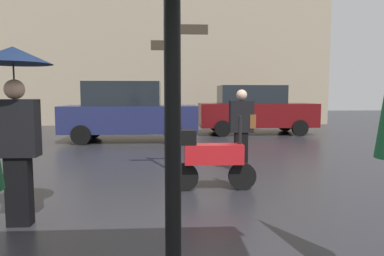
{
  "coord_description": "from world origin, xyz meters",
  "views": [
    {
      "loc": [
        0.25,
        -2.97,
        1.6
      ],
      "look_at": [
        0.65,
        3.9,
        0.93
      ],
      "focal_mm": 33.08,
      "sensor_mm": 36.0,
      "label": 1
    }
  ],
  "objects_px": {
    "street_signpost": "(179,80)",
    "parked_car_left": "(129,111)",
    "parked_car_right": "(255,109)",
    "pedestrian_with_bag": "(242,125)",
    "pedestrian_with_umbrella": "(15,96)",
    "parked_scooter": "(211,157)"
  },
  "relations": [
    {
      "from": "pedestrian_with_bag",
      "to": "street_signpost",
      "type": "relative_size",
      "value": 0.55
    },
    {
      "from": "pedestrian_with_bag",
      "to": "parked_car_left",
      "type": "height_order",
      "value": "parked_car_left"
    },
    {
      "from": "pedestrian_with_bag",
      "to": "parked_car_right",
      "type": "distance_m",
      "value": 7.06
    },
    {
      "from": "parked_car_left",
      "to": "parked_car_right",
      "type": "distance_m",
      "value": 5.14
    },
    {
      "from": "parked_car_left",
      "to": "street_signpost",
      "type": "bearing_deg",
      "value": 98.33
    },
    {
      "from": "parked_scooter",
      "to": "parked_car_right",
      "type": "distance_m",
      "value": 8.67
    },
    {
      "from": "pedestrian_with_umbrella",
      "to": "parked_car_right",
      "type": "distance_m",
      "value": 10.97
    },
    {
      "from": "parked_car_right",
      "to": "street_signpost",
      "type": "bearing_deg",
      "value": -127.71
    },
    {
      "from": "pedestrian_with_umbrella",
      "to": "parked_car_left",
      "type": "xyz_separation_m",
      "value": [
        0.4,
        7.74,
        -0.56
      ]
    },
    {
      "from": "parked_car_right",
      "to": "pedestrian_with_umbrella",
      "type": "bearing_deg",
      "value": -131.86
    },
    {
      "from": "pedestrian_with_bag",
      "to": "street_signpost",
      "type": "distance_m",
      "value": 1.61
    },
    {
      "from": "street_signpost",
      "to": "parked_car_left",
      "type": "bearing_deg",
      "value": 106.96
    },
    {
      "from": "pedestrian_with_umbrella",
      "to": "parked_car_right",
      "type": "bearing_deg",
      "value": 151.11
    },
    {
      "from": "pedestrian_with_umbrella",
      "to": "street_signpost",
      "type": "bearing_deg",
      "value": 140.96
    },
    {
      "from": "parked_scooter",
      "to": "parked_car_left",
      "type": "height_order",
      "value": "parked_car_left"
    },
    {
      "from": "parked_scooter",
      "to": "street_signpost",
      "type": "relative_size",
      "value": 0.46
    },
    {
      "from": "pedestrian_with_bag",
      "to": "parked_car_right",
      "type": "height_order",
      "value": "parked_car_right"
    },
    {
      "from": "parked_scooter",
      "to": "street_signpost",
      "type": "distance_m",
      "value": 1.77
    },
    {
      "from": "pedestrian_with_bag",
      "to": "parked_car_right",
      "type": "xyz_separation_m",
      "value": [
        1.88,
        6.8,
        0.02
      ]
    },
    {
      "from": "pedestrian_with_umbrella",
      "to": "parked_car_left",
      "type": "height_order",
      "value": "pedestrian_with_umbrella"
    },
    {
      "from": "parked_scooter",
      "to": "parked_car_right",
      "type": "xyz_separation_m",
      "value": [
        2.68,
        8.24,
        0.42
      ]
    },
    {
      "from": "pedestrian_with_umbrella",
      "to": "parked_car_right",
      "type": "xyz_separation_m",
      "value": [
        5.17,
        9.66,
        -0.59
      ]
    }
  ]
}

